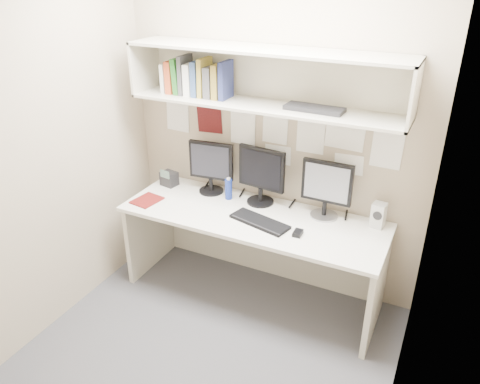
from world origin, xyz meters
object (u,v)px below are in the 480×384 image
at_px(keyboard, 260,222).
at_px(maroon_notebook, 147,200).
at_px(speaker, 378,215).
at_px(monitor_left, 211,165).
at_px(monitor_right, 327,187).
at_px(desk_phone, 169,178).
at_px(desk, 252,255).
at_px(monitor_center, 261,173).

relative_size(keyboard, maroon_notebook, 2.03).
bearing_deg(speaker, monitor_left, -171.77).
distance_m(monitor_right, desk_phone, 1.35).
bearing_deg(monitor_left, desk_phone, -178.67).
xyz_separation_m(monitor_left, desk_phone, (-0.38, -0.05, -0.18)).
distance_m(desk, keyboard, 0.40).
relative_size(desk, desk_phone, 12.86).
xyz_separation_m(keyboard, maroon_notebook, (-0.95, -0.07, -0.00)).
bearing_deg(speaker, monitor_center, -171.48).
distance_m(monitor_right, keyboard, 0.55).
bearing_deg(monitor_left, desk, -31.42).
height_order(monitor_center, monitor_right, monitor_center).
relative_size(monitor_center, keyboard, 1.00).
distance_m(monitor_center, speaker, 0.92).
bearing_deg(desk, keyboard, -44.03).
height_order(desk, speaker, speaker).
xyz_separation_m(keyboard, desk_phone, (-0.95, 0.26, 0.05)).
relative_size(desk, monitor_center, 4.43).
xyz_separation_m(monitor_right, maroon_notebook, (-1.34, -0.38, -0.23)).
bearing_deg(monitor_left, monitor_right, -6.62).
xyz_separation_m(desk, keyboard, (0.09, -0.09, 0.37)).
bearing_deg(desk_phone, monitor_right, 12.64).
height_order(desk, maroon_notebook, maroon_notebook).
xyz_separation_m(desk, maroon_notebook, (-0.85, -0.16, 0.37)).
bearing_deg(monitor_left, maroon_notebook, -141.31).
distance_m(keyboard, speaker, 0.85).
relative_size(monitor_right, speaker, 2.37).
bearing_deg(monitor_center, monitor_left, -173.33).
bearing_deg(keyboard, monitor_right, 52.77).
xyz_separation_m(monitor_center, monitor_right, (0.52, 0.00, -0.01)).
bearing_deg(desk, monitor_left, 155.20).
relative_size(monitor_center, monitor_right, 1.04).
bearing_deg(desk, monitor_center, 98.35).
height_order(desk, keyboard, keyboard).
bearing_deg(desk, maroon_notebook, -169.22).
xyz_separation_m(desk, desk_phone, (-0.86, 0.17, 0.42)).
bearing_deg(monitor_left, speaker, -6.05).
bearing_deg(monitor_right, maroon_notebook, -163.24).
bearing_deg(monitor_right, desk_phone, -176.89).
distance_m(monitor_left, monitor_center, 0.44).
distance_m(monitor_left, desk_phone, 0.42).
bearing_deg(maroon_notebook, monitor_right, 24.42).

